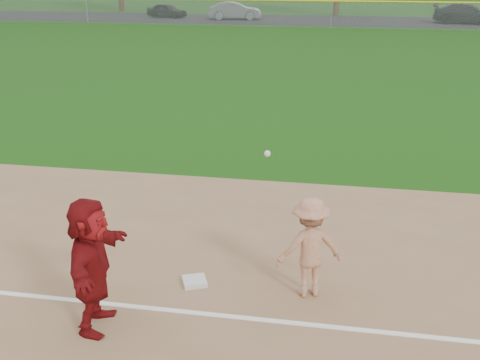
% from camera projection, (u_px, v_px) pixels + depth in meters
% --- Properties ---
extents(ground, '(160.00, 160.00, 0.00)m').
position_uv_depth(ground, '(223.00, 288.00, 9.56)').
color(ground, '#17480D').
rests_on(ground, ground).
extents(foul_line, '(60.00, 0.10, 0.01)m').
position_uv_depth(foul_line, '(211.00, 314.00, 8.81)').
color(foul_line, white).
rests_on(foul_line, infield_dirt).
extents(parking_asphalt, '(120.00, 10.00, 0.01)m').
position_uv_depth(parking_asphalt, '(333.00, 21.00, 52.03)').
color(parking_asphalt, black).
rests_on(parking_asphalt, ground).
extents(first_base, '(0.48, 0.48, 0.08)m').
position_uv_depth(first_base, '(195.00, 281.00, 9.65)').
color(first_base, silver).
rests_on(first_base, infield_dirt).
extents(base_runner, '(0.75, 1.85, 1.95)m').
position_uv_depth(base_runner, '(92.00, 265.00, 8.22)').
color(base_runner, '#680B0D').
rests_on(base_runner, infield_dirt).
extents(car_left, '(3.92, 2.36, 1.25)m').
position_uv_depth(car_left, '(167.00, 10.00, 54.63)').
color(car_left, black).
rests_on(car_left, parking_asphalt).
extents(car_mid, '(4.77, 2.34, 1.50)m').
position_uv_depth(car_mid, '(235.00, 11.00, 52.77)').
color(car_mid, '#585B5F').
rests_on(car_mid, parking_asphalt).
extents(car_right, '(5.77, 3.15, 1.59)m').
position_uv_depth(car_right, '(467.00, 14.00, 49.21)').
color(car_right, black).
rests_on(car_right, parking_asphalt).
extents(first_base_play, '(1.31, 0.94, 2.30)m').
position_uv_depth(first_base_play, '(310.00, 247.00, 9.11)').
color(first_base_play, '#9E9EA0').
rests_on(first_base_play, infield_dirt).
extents(outfield_fence, '(110.00, 0.12, 110.00)m').
position_uv_depth(outfield_fence, '(332.00, 2.00, 45.82)').
color(outfield_fence, '#999EA0').
rests_on(outfield_fence, ground).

